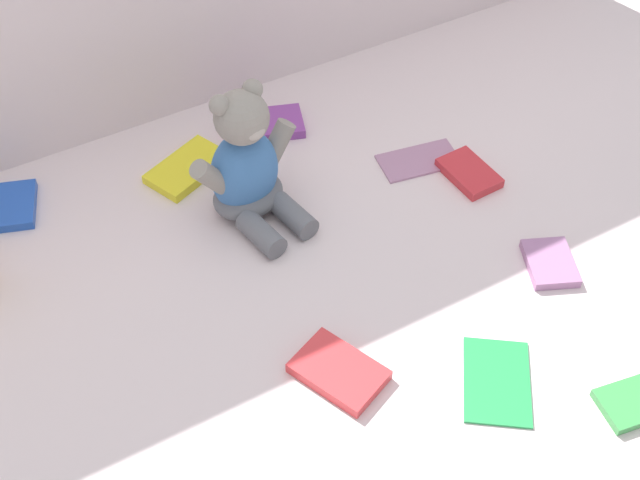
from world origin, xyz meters
The scene contains 10 objects.
ground_plane centered at (0.00, 0.00, 0.00)m, with size 3.20×3.20×0.00m, color silver.
teddy_bear centered at (-0.03, 0.10, 0.09)m, with size 0.19×0.18×0.23m.
book_case_1 centered at (0.33, -0.02, 0.01)m, with size 0.07×0.10×0.02m, color red.
book_case_3 centered at (0.12, -0.37, 0.00)m, with size 0.09×0.14×0.01m, color green.
book_case_4 centered at (-0.08, 0.23, 0.01)m, with size 0.08×0.13×0.02m, color yellow.
book_case_5 centered at (0.09, 0.26, 0.01)m, with size 0.08×0.13×0.02m, color purple.
book_case_6 centered at (-0.06, -0.25, 0.01)m, with size 0.08×0.12×0.02m, color #D9363A.
book_case_7 centered at (0.31, -0.24, 0.01)m, with size 0.07×0.09×0.02m, color #A36C99.
book_case_8 centered at (0.27, 0.06, 0.00)m, with size 0.07×0.14×0.01m, color #A67495.
book_case_9 centered at (-0.36, 0.28, 0.01)m, with size 0.07×0.10×0.02m, color blue.
Camera 1 is at (-0.41, -0.81, 0.98)m, focal length 47.98 mm.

